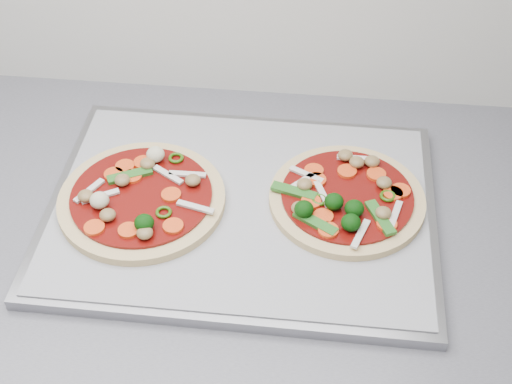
# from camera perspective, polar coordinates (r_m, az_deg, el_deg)

# --- Properties ---
(countertop) EXTENTS (3.60, 0.60, 0.04)m
(countertop) POSITION_cam_1_polar(r_m,az_deg,el_deg) (0.91, 12.80, -5.32)
(countertop) COLOR slate
(countertop) RESTS_ON base_cabinet
(baking_tray) EXTENTS (0.49, 0.36, 0.02)m
(baking_tray) POSITION_cam_1_polar(r_m,az_deg,el_deg) (0.91, -1.17, -1.40)
(baking_tray) COLOR gray
(baking_tray) RESTS_ON countertop
(parchment) EXTENTS (0.47, 0.34, 0.00)m
(parchment) POSITION_cam_1_polar(r_m,az_deg,el_deg) (0.90, -1.18, -1.00)
(parchment) COLOR gray
(parchment) RESTS_ON baking_tray
(pizza_left) EXTENTS (0.28, 0.28, 0.04)m
(pizza_left) POSITION_cam_1_polar(r_m,az_deg,el_deg) (0.91, -9.18, -0.46)
(pizza_left) COLOR tan
(pizza_left) RESTS_ON parchment
(pizza_right) EXTENTS (0.25, 0.25, 0.03)m
(pizza_right) POSITION_cam_1_polar(r_m,az_deg,el_deg) (0.90, 7.21, -0.50)
(pizza_right) COLOR tan
(pizza_right) RESTS_ON parchment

